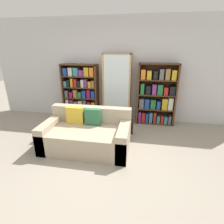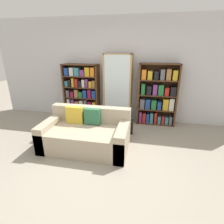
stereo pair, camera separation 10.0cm
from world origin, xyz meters
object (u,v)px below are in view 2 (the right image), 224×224
Objects in this scene: bookshelf_left at (82,93)px; display_cabinet at (118,90)px; bookshelf_right at (157,97)px; couch at (86,134)px; wine_bottle at (132,128)px.

bookshelf_left is 0.85× the size of display_cabinet.
bookshelf_left is 0.97× the size of bookshelf_right.
couch is 1.14m from wine_bottle.
bookshelf_left is at bearing 112.88° from couch.
couch is 1.66m from display_cabinet.
display_cabinet reaches higher than bookshelf_right.
wine_bottle is (-0.56, -0.78, -0.59)m from bookshelf_right.
bookshelf_right is 1.13m from wine_bottle.
couch is 1.71m from bookshelf_left.
couch is at bearing -67.12° from bookshelf_left.
wine_bottle is at bearing -126.05° from bookshelf_right.
bookshelf_right is 4.22× the size of wine_bottle.
couch is at bearing -139.36° from wine_bottle.
display_cabinet reaches higher than couch.
display_cabinet reaches higher than bookshelf_left.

